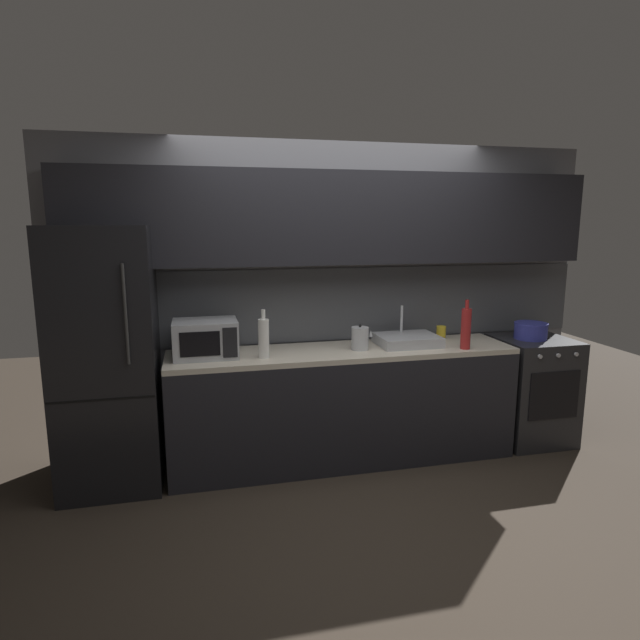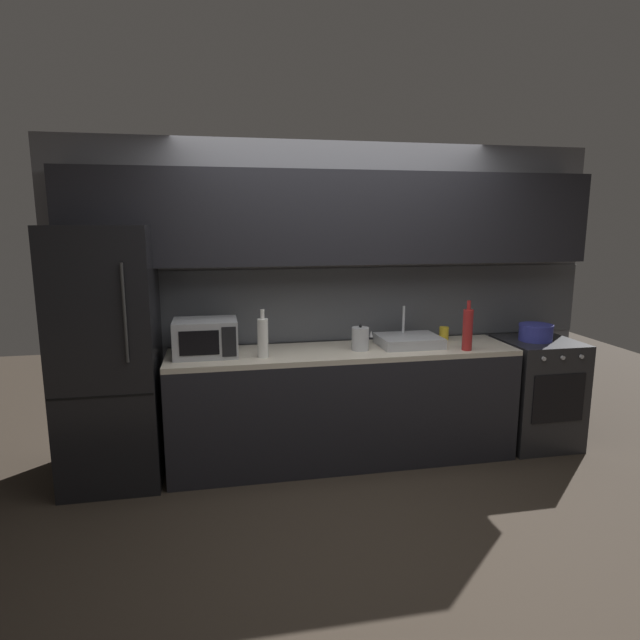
{
  "view_description": "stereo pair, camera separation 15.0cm",
  "coord_description": "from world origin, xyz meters",
  "px_view_note": "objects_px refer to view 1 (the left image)",
  "views": [
    {
      "loc": [
        -1.1,
        -2.94,
        1.88
      ],
      "look_at": [
        -0.19,
        0.9,
        1.14
      ],
      "focal_mm": 29.77,
      "sensor_mm": 36.0,
      "label": 1
    },
    {
      "loc": [
        -0.95,
        -2.97,
        1.88
      ],
      "look_at": [
        -0.19,
        0.9,
        1.14
      ],
      "focal_mm": 29.77,
      "sensor_mm": 36.0,
      "label": 2
    }
  ],
  "objects_px": {
    "oven_range": "(531,389)",
    "microwave": "(206,339)",
    "refrigerator": "(107,359)",
    "wine_bottle_white": "(264,338)",
    "cooking_pot": "(531,331)",
    "kettle": "(360,338)",
    "wine_bottle_red": "(466,328)",
    "mug_yellow": "(441,332)"
  },
  "relations": [
    {
      "from": "oven_range",
      "to": "mug_yellow",
      "type": "distance_m",
      "value": 0.95
    },
    {
      "from": "oven_range",
      "to": "microwave",
      "type": "relative_size",
      "value": 1.96
    },
    {
      "from": "oven_range",
      "to": "mug_yellow",
      "type": "bearing_deg",
      "value": 167.61
    },
    {
      "from": "cooking_pot",
      "to": "kettle",
      "type": "bearing_deg",
      "value": -178.8
    },
    {
      "from": "kettle",
      "to": "mug_yellow",
      "type": "relative_size",
      "value": 1.82
    },
    {
      "from": "refrigerator",
      "to": "wine_bottle_white",
      "type": "height_order",
      "value": "refrigerator"
    },
    {
      "from": "refrigerator",
      "to": "cooking_pot",
      "type": "height_order",
      "value": "refrigerator"
    },
    {
      "from": "kettle",
      "to": "cooking_pot",
      "type": "xyz_separation_m",
      "value": [
        1.52,
        0.03,
        -0.02
      ]
    },
    {
      "from": "refrigerator",
      "to": "cooking_pot",
      "type": "bearing_deg",
      "value": 0.0
    },
    {
      "from": "refrigerator",
      "to": "oven_range",
      "type": "relative_size",
      "value": 2.06
    },
    {
      "from": "wine_bottle_red",
      "to": "microwave",
      "type": "bearing_deg",
      "value": 173.73
    },
    {
      "from": "mug_yellow",
      "to": "kettle",
      "type": "bearing_deg",
      "value": -165.46
    },
    {
      "from": "microwave",
      "to": "mug_yellow",
      "type": "height_order",
      "value": "microwave"
    },
    {
      "from": "oven_range",
      "to": "wine_bottle_white",
      "type": "bearing_deg",
      "value": -177.23
    },
    {
      "from": "refrigerator",
      "to": "microwave",
      "type": "relative_size",
      "value": 4.03
    },
    {
      "from": "wine_bottle_red",
      "to": "wine_bottle_white",
      "type": "distance_m",
      "value": 1.56
    },
    {
      "from": "cooking_pot",
      "to": "oven_range",
      "type": "bearing_deg",
      "value": -1.8
    },
    {
      "from": "wine_bottle_red",
      "to": "refrigerator",
      "type": "bearing_deg",
      "value": 175.73
    },
    {
      "from": "kettle",
      "to": "microwave",
      "type": "bearing_deg",
      "value": 177.55
    },
    {
      "from": "refrigerator",
      "to": "mug_yellow",
      "type": "height_order",
      "value": "refrigerator"
    },
    {
      "from": "refrigerator",
      "to": "kettle",
      "type": "height_order",
      "value": "refrigerator"
    },
    {
      "from": "wine_bottle_red",
      "to": "cooking_pot",
      "type": "xyz_separation_m",
      "value": [
        0.71,
        0.2,
        -0.09
      ]
    },
    {
      "from": "refrigerator",
      "to": "wine_bottle_red",
      "type": "xyz_separation_m",
      "value": [
        2.65,
        -0.2,
        0.14
      ]
    },
    {
      "from": "kettle",
      "to": "wine_bottle_red",
      "type": "distance_m",
      "value": 0.82
    },
    {
      "from": "mug_yellow",
      "to": "wine_bottle_white",
      "type": "bearing_deg",
      "value": -169.53
    },
    {
      "from": "kettle",
      "to": "cooking_pot",
      "type": "height_order",
      "value": "kettle"
    },
    {
      "from": "oven_range",
      "to": "kettle",
      "type": "height_order",
      "value": "kettle"
    },
    {
      "from": "refrigerator",
      "to": "oven_range",
      "type": "distance_m",
      "value": 3.44
    },
    {
      "from": "wine_bottle_white",
      "to": "cooking_pot",
      "type": "relative_size",
      "value": 1.3
    },
    {
      "from": "refrigerator",
      "to": "kettle",
      "type": "distance_m",
      "value": 1.85
    },
    {
      "from": "wine_bottle_red",
      "to": "wine_bottle_white",
      "type": "xyz_separation_m",
      "value": [
        -1.56,
        0.08,
        -0.02
      ]
    },
    {
      "from": "refrigerator",
      "to": "wine_bottle_red",
      "type": "relative_size",
      "value": 4.8
    },
    {
      "from": "microwave",
      "to": "kettle",
      "type": "xyz_separation_m",
      "value": [
        1.16,
        -0.05,
        -0.05
      ]
    },
    {
      "from": "kettle",
      "to": "wine_bottle_red",
      "type": "relative_size",
      "value": 0.52
    },
    {
      "from": "refrigerator",
      "to": "kettle",
      "type": "bearing_deg",
      "value": -0.98
    },
    {
      "from": "oven_range",
      "to": "microwave",
      "type": "distance_m",
      "value": 2.79
    },
    {
      "from": "kettle",
      "to": "wine_bottle_white",
      "type": "height_order",
      "value": "wine_bottle_white"
    },
    {
      "from": "wine_bottle_white",
      "to": "cooking_pot",
      "type": "distance_m",
      "value": 2.28
    },
    {
      "from": "oven_range",
      "to": "microwave",
      "type": "xyz_separation_m",
      "value": [
        -2.72,
        0.02,
        0.58
      ]
    },
    {
      "from": "oven_range",
      "to": "wine_bottle_red",
      "type": "bearing_deg",
      "value": -165.44
    },
    {
      "from": "kettle",
      "to": "wine_bottle_red",
      "type": "xyz_separation_m",
      "value": [
        0.8,
        -0.17,
        0.08
      ]
    },
    {
      "from": "wine_bottle_red",
      "to": "mug_yellow",
      "type": "bearing_deg",
      "value": 93.78
    }
  ]
}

